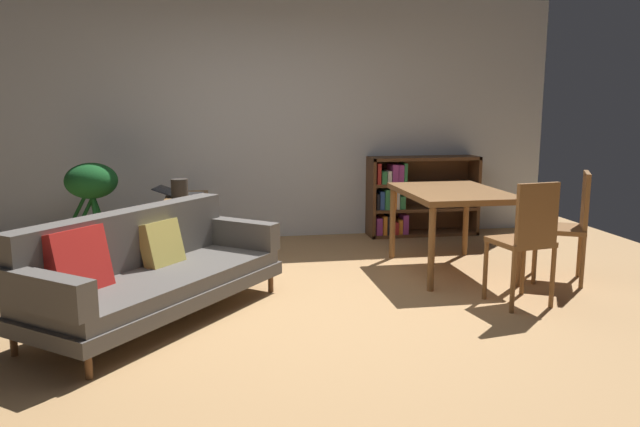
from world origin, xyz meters
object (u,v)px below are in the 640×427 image
Objects in this scene: bookshelf at (413,197)px; fabric_couch at (148,269)px; dining_chair_near at (527,236)px; potted_floor_plant at (92,198)px; desk_speaker at (180,190)px; dining_table at (452,199)px; open_laptop at (181,193)px; dining_chair_far at (570,221)px; media_console at (187,230)px.

fabric_couch is at bearing -138.91° from bookshelf.
potted_floor_plant is at bearing 149.16° from dining_chair_near.
desk_speaker is 2.50m from dining_table.
fabric_couch is 1.81m from open_laptop.
potted_floor_plant is 4.03m from dining_chair_near.
desk_speaker is 0.22× the size of dining_chair_far.
media_console is at bearing 158.89° from dining_chair_far.
open_laptop is 0.37m from desk_speaker.
fabric_couch is 1.60m from media_console.
dining_chair_far is at bearing -19.97° from potted_floor_plant.
dining_chair_near is at bearing -4.57° from fabric_couch.
dining_chair_far is at bearing -71.21° from bookshelf.
fabric_couch is 2.14× the size of dining_chair_far.
open_laptop is at bearing 107.49° from media_console.
potted_floor_plant is 1.00× the size of dining_chair_far.
dining_chair_near is 0.75× the size of bookshelf.
media_console is at bearing 161.99° from dining_table.
potted_floor_plant and dining_chair_far have the same top height.
dining_table reaches higher than open_laptop.
dining_chair_near is (2.77, -0.22, 0.18)m from fabric_couch.
bookshelf is (2.76, 2.41, 0.08)m from fabric_couch.
potted_floor_plant is (-0.91, 0.26, 0.31)m from media_console.
fabric_couch is at bearing -94.99° from open_laptop.
dining_table is 1.62m from bookshelf.
media_console is 1.15× the size of dining_chair_near.
dining_table is 0.94× the size of bookshelf.
dining_chair_near is at bearing -35.34° from media_console.
dining_chair_far is (0.87, -0.48, -0.14)m from dining_table.
desk_speaker is at bearing -105.91° from media_console.
dining_chair_near is 2.63m from bookshelf.
open_laptop is at bearing 85.01° from fabric_couch.
desk_speaker is (0.17, 1.42, 0.36)m from fabric_couch.
bookshelf reaches higher than open_laptop.
dining_table is 1.06m from dining_chair_near.
dining_chair_near is at bearing -30.84° from potted_floor_plant.
potted_floor_plant reaches higher than fabric_couch.
desk_speaker is 2.79m from bookshelf.
open_laptop is 0.52× the size of dining_chair_far.
dining_chair_near is 0.89m from dining_chair_far.
dining_table is 1.01m from dining_chair_far.
desk_speaker is 3.48m from dining_chair_far.
dining_chair_near reaches higher than bookshelf.
fabric_couch is 2.13× the size of dining_chair_near.
bookshelf is at bearing 83.97° from dining_table.
media_console is 3.49m from dining_chair_far.
fabric_couch is 2.73m from dining_table.
dining_table reaches higher than media_console.
dining_chair_far is at bearing -21.11° from media_console.
dining_chair_far is 2.19m from bookshelf.
desk_speaker reaches higher than open_laptop.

